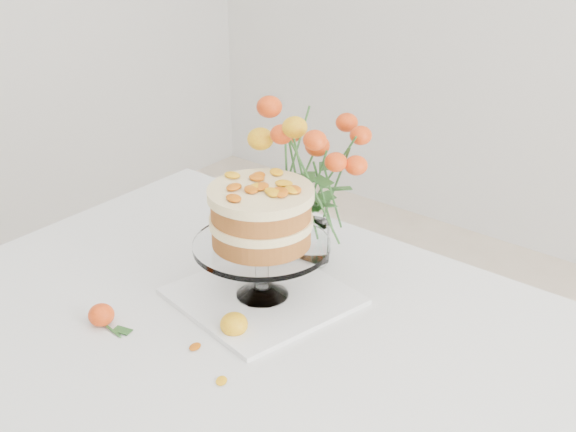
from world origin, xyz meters
name	(u,v)px	position (x,y,z in m)	size (l,w,h in m)	color
table	(286,386)	(0.00, 0.00, 0.67)	(1.43, 0.93, 0.76)	tan
napkin	(262,296)	(-0.14, 0.09, 0.76)	(0.29, 0.29, 0.01)	white
cake_stand	(261,222)	(-0.14, 0.09, 0.92)	(0.25, 0.25, 0.23)	white
rose_vase	(313,167)	(-0.15, 0.26, 0.97)	(0.30, 0.30, 0.36)	white
loose_rose_near	(234,325)	(-0.10, -0.03, 0.78)	(0.09, 0.05, 0.04)	yellow
loose_rose_far	(101,315)	(-0.30, -0.15, 0.78)	(0.08, 0.05, 0.04)	red
stray_petal_a	(195,347)	(-0.12, -0.10, 0.76)	(0.03, 0.02, 0.00)	#F5A70F
stray_petal_b	(221,381)	(-0.02, -0.14, 0.76)	(0.03, 0.02, 0.00)	#F5A70F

